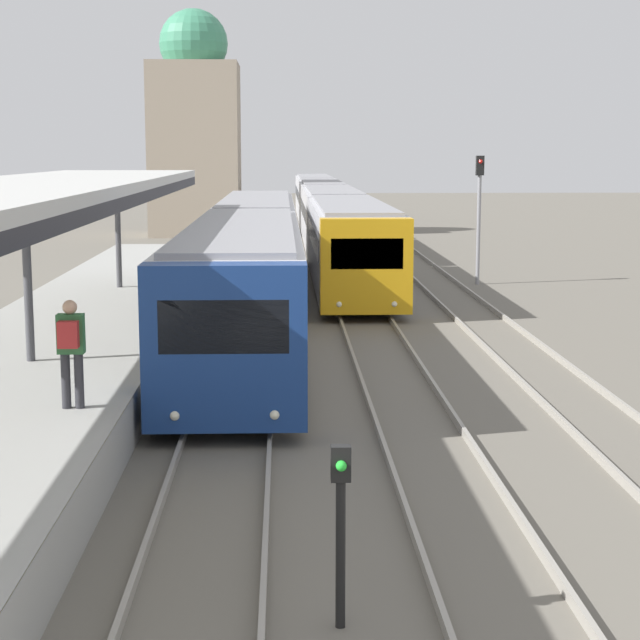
# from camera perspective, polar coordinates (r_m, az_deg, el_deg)

# --- Properties ---
(platform_canopy) EXTENTS (4.00, 27.55, 3.30)m
(platform_canopy) POSITION_cam_1_polar(r_m,az_deg,el_deg) (20.32, -15.40, 6.72)
(platform_canopy) COLOR beige
(platform_canopy) RESTS_ON station_platform
(person_on_platform) EXTENTS (0.40, 0.40, 1.66)m
(person_on_platform) POSITION_cam_1_polar(r_m,az_deg,el_deg) (16.52, -13.16, -1.30)
(person_on_platform) COLOR #2D2D33
(person_on_platform) RESTS_ON station_platform
(train_near) EXTENTS (2.69, 29.83, 3.11)m
(train_near) POSITION_cam_1_polar(r_m,az_deg,el_deg) (31.86, -3.71, 3.47)
(train_near) COLOR navy
(train_near) RESTS_ON ground_plane
(train_far) EXTENTS (2.59, 55.31, 3.05)m
(train_far) POSITION_cam_1_polar(r_m,az_deg,el_deg) (57.14, 0.33, 5.89)
(train_far) COLOR gold
(train_far) RESTS_ON ground_plane
(signal_post_near) EXTENTS (0.20, 0.21, 1.89)m
(signal_post_near) POSITION_cam_1_polar(r_m,az_deg,el_deg) (10.81, 1.11, -10.42)
(signal_post_near) COLOR black
(signal_post_near) RESTS_ON ground_plane
(signal_mast_far) EXTENTS (0.28, 0.29, 4.63)m
(signal_mast_far) POSITION_cam_1_polar(r_m,az_deg,el_deg) (39.02, 8.49, 6.18)
(signal_mast_far) COLOR gray
(signal_mast_far) RESTS_ON ground_plane
(distant_domed_building) EXTENTS (5.04, 5.04, 12.75)m
(distant_domed_building) POSITION_cam_1_polar(r_m,az_deg,el_deg) (62.47, -6.68, 10.04)
(distant_domed_building) COLOR gray
(distant_domed_building) RESTS_ON ground_plane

